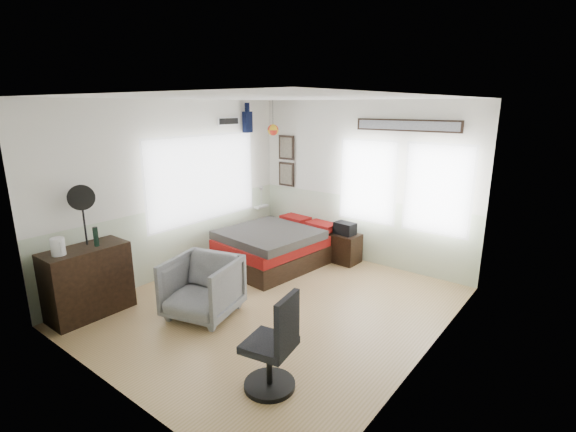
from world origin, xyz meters
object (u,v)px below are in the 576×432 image
dresser (88,281)px  armchair (202,287)px  bed (278,246)px  nightstand (344,248)px  task_chair (274,351)px

dresser → armchair: (1.17, 0.87, -0.07)m
bed → nightstand: 1.14m
task_chair → armchair: bearing=150.7°
bed → task_chair: bearing=-45.2°
armchair → task_chair: (1.64, -0.55, 0.02)m
task_chair → bed: bearing=118.1°
dresser → armchair: bearing=36.5°
dresser → task_chair: bearing=6.4°
dresser → armchair: dresser is taller
bed → dresser: dresser is taller
nightstand → task_chair: bearing=-68.2°
dresser → armchair: size_ratio=1.19×
bed → dresser: bearing=-98.9°
armchair → nightstand: bearing=65.3°
bed → dresser: (-0.77, -2.87, 0.15)m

